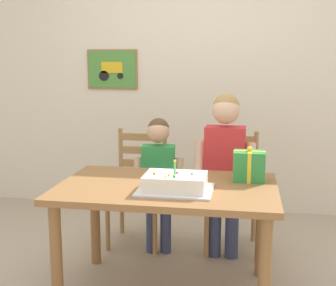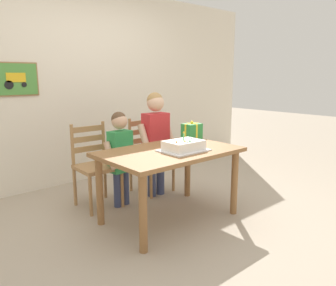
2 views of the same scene
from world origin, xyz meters
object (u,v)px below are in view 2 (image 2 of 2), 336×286
chair_right (150,154)px  child_older (156,134)px  dining_table (170,160)px  child_younger (120,150)px  birthday_cake (184,146)px  gift_box_red_large (192,132)px  chair_left (96,165)px

chair_right → child_older: (-0.05, -0.19, 0.29)m
dining_table → child_younger: 0.64m
birthday_cake → gift_box_red_large: bearing=36.4°
gift_box_red_large → chair_left: gift_box_red_large is taller
chair_left → child_older: bearing=-15.3°
gift_box_red_large → chair_left: size_ratio=0.25×
gift_box_red_large → dining_table: bearing=-158.9°
child_younger → child_older: bearing=-0.0°
child_older → child_younger: 0.51m
birthday_cake → child_younger: bearing=108.3°
gift_box_red_large → chair_right: size_ratio=0.25×
dining_table → chair_right: bearing=65.0°
dining_table → gift_box_red_large: 0.57m
dining_table → chair_right: size_ratio=1.47×
dining_table → chair_left: bearing=115.2°
child_older → chair_left: bearing=164.7°
birthday_cake → gift_box_red_large: gift_box_red_large is taller
gift_box_red_large → chair_right: bearing=101.2°
gift_box_red_large → child_younger: 0.81m
gift_box_red_large → chair_left: bearing=145.0°
birthday_cake → child_younger: size_ratio=0.42×
child_older → dining_table: bearing=-117.8°
dining_table → child_older: bearing=62.2°
chair_left → child_younger: size_ratio=0.87×
dining_table → chair_left: (-0.38, 0.81, -0.15)m
birthday_cake → gift_box_red_large: (0.43, 0.32, 0.05)m
chair_left → child_younger: bearing=-43.1°
birthday_cake → child_younger: 0.79m
chair_right → child_older: bearing=-105.4°
child_older → chair_right: bearing=74.6°
dining_table → chair_right: (0.38, 0.81, -0.15)m
dining_table → child_older: (0.32, 0.62, 0.14)m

